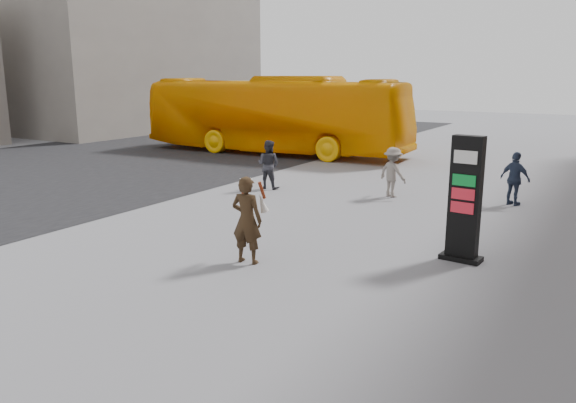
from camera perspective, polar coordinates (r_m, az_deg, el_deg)
The scene contains 9 objects.
ground at distance 12.07m, azimuth -4.15°, elevation -5.25°, with size 100.00×100.00×0.00m, color #9E9EA3.
road at distance 24.62m, azimuth -22.54°, elevation 3.10°, with size 16.00×60.00×0.01m, color black.
bg_building_far at distance 42.46m, azimuth -15.65°, elevation 14.05°, with size 10.00×18.00×10.00m, color gray.
info_pylon at distance 11.80m, azimuth 17.54°, elevation 0.20°, with size 0.85×0.48×2.56m.
woman at distance 11.24m, azimuth -4.18°, elevation -1.77°, with size 0.72×0.67×1.78m.
bus at distance 27.20m, azimuth -1.38°, elevation 8.78°, with size 3.08×13.15×3.66m, color #F3A002.
pedestrian_a at distance 18.68m, azimuth -2.00°, elevation 3.78°, with size 0.78×0.61×1.62m, color #313138.
pedestrian_b at distance 17.66m, azimuth 10.59°, elevation 2.93°, with size 1.00×0.58×1.55m, color gray.
pedestrian_c at distance 17.51m, azimuth 22.07°, elevation 2.15°, with size 0.92×0.38×1.56m, color #2B3750.
Camera 1 is at (6.65, -9.36, 3.73)m, focal length 35.00 mm.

